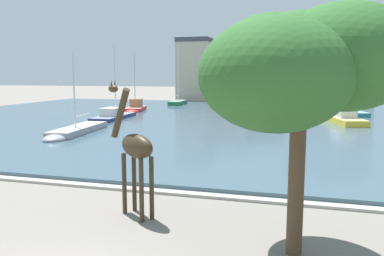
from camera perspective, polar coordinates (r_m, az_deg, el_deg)
name	(u,v)px	position (r m, az deg, el deg)	size (l,w,h in m)	color
harbor_water	(248,120)	(41.91, 8.19, 1.20)	(76.64, 52.49, 0.29)	#3D5666
quay_edge_coping	(165,192)	(16.46, -3.95, -9.37)	(76.64, 0.50, 0.12)	#ADA89E
giraffe_statue	(135,148)	(13.53, -8.45, -2.94)	(2.44, 1.84, 4.72)	#382B19
sailboat_yellow	(339,118)	(41.34, 20.90, 1.38)	(4.37, 9.38, 5.92)	gold
sailboat_green	(179,103)	(62.17, -1.98, 3.73)	(2.05, 6.31, 9.72)	#236B42
sailboat_teal	(349,113)	(49.71, 22.11, 2.05)	(3.61, 7.34, 9.47)	teal
sailboat_navy	(116,116)	(42.85, -11.19, 1.74)	(2.75, 8.74, 8.03)	navy
sailboat_black	(345,106)	(60.76, 21.68, 3.04)	(2.58, 7.06, 7.30)	black
sailboat_red	(135,108)	(51.27, -8.35, 2.89)	(3.36, 6.38, 7.66)	red
sailboat_grey	(74,132)	(31.95, -16.95, -0.63)	(2.68, 8.68, 6.59)	#939399
shade_tree	(299,63)	(10.38, 15.51, 9.29)	(5.22, 5.90, 6.73)	brown
townhouse_corner_house	(197,70)	(73.87, 0.68, 8.54)	(6.12, 7.98, 11.65)	#C6B293
townhouse_tall_gabled	(230,78)	(71.99, 5.57, 7.38)	(7.95, 6.91, 8.77)	tan
townhouse_narrow_midrow	(269,79)	(73.49, 11.30, 7.05)	(6.00, 7.92, 8.21)	gray
townhouse_wide_warehouse	(314,67)	(69.60, 17.50, 8.54)	(8.80, 7.90, 12.40)	beige
townhouse_end_terrace	(346,66)	(73.45, 21.78, 8.47)	(8.96, 6.82, 12.87)	beige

